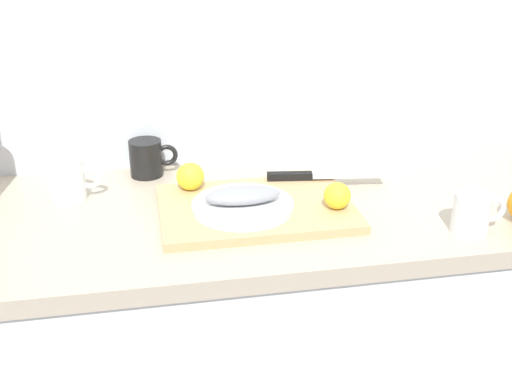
{
  "coord_description": "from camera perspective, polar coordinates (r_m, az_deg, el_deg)",
  "views": [
    {
      "loc": [
        -0.21,
        -1.3,
        1.52
      ],
      "look_at": [
        0.03,
        -0.03,
        0.95
      ],
      "focal_mm": 44.84,
      "sensor_mm": 36.0,
      "label": 1
    }
  ],
  "objects": [
    {
      "name": "coffee_mug_1",
      "position": [
        1.55,
        -16.4,
        0.98
      ],
      "size": [
        0.12,
        0.08,
        0.1
      ],
      "color": "white",
      "rests_on": "kitchen_counter"
    },
    {
      "name": "chef_knife",
      "position": [
        1.57,
        4.95,
        1.46
      ],
      "size": [
        0.29,
        0.07,
        0.02
      ],
      "rotation": [
        0.0,
        0.0,
        -0.13
      ],
      "color": "silver",
      "rests_on": "cutting_board"
    },
    {
      "name": "lemon_0",
      "position": [
        1.41,
        7.26,
        -0.33
      ],
      "size": [
        0.06,
        0.06,
        0.06
      ],
      "primitive_type": "sphere",
      "color": "yellow",
      "rests_on": "cutting_board"
    },
    {
      "name": "kitchen_counter",
      "position": [
        1.7,
        -1.13,
        -15.26
      ],
      "size": [
        2.0,
        0.6,
        0.9
      ],
      "color": "white",
      "rests_on": "ground_plane"
    },
    {
      "name": "fish_fillet",
      "position": [
        1.39,
        -1.19,
        -0.3
      ],
      "size": [
        0.17,
        0.07,
        0.04
      ],
      "primitive_type": "ellipsoid",
      "color": "gray",
      "rests_on": "white_plate"
    },
    {
      "name": "white_plate",
      "position": [
        1.4,
        -1.18,
        -1.25
      ],
      "size": [
        0.22,
        0.22,
        0.01
      ],
      "primitive_type": "cylinder",
      "color": "white",
      "rests_on": "cutting_board"
    },
    {
      "name": "coffee_mug_0",
      "position": [
        1.65,
        -9.7,
        3.01
      ],
      "size": [
        0.12,
        0.08,
        0.09
      ],
      "color": "black",
      "rests_on": "kitchen_counter"
    },
    {
      "name": "cutting_board",
      "position": [
        1.43,
        0.0,
        -1.46
      ],
      "size": [
        0.43,
        0.3,
        0.02
      ],
      "primitive_type": "cube",
      "color": "tan",
      "rests_on": "kitchen_counter"
    },
    {
      "name": "back_wall",
      "position": [
        1.66,
        -3.28,
        14.37
      ],
      "size": [
        3.2,
        0.05,
        2.5
      ],
      "primitive_type": "cube",
      "color": "silver",
      "rests_on": "ground_plane"
    },
    {
      "name": "coffee_mug_2",
      "position": [
        1.41,
        18.75,
        -1.8
      ],
      "size": [
        0.12,
        0.08,
        0.09
      ],
      "color": "white",
      "rests_on": "kitchen_counter"
    },
    {
      "name": "lemon_1",
      "position": [
        1.5,
        -5.89,
        1.39
      ],
      "size": [
        0.07,
        0.07,
        0.07
      ],
      "primitive_type": "sphere",
      "color": "yellow",
      "rests_on": "cutting_board"
    }
  ]
}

